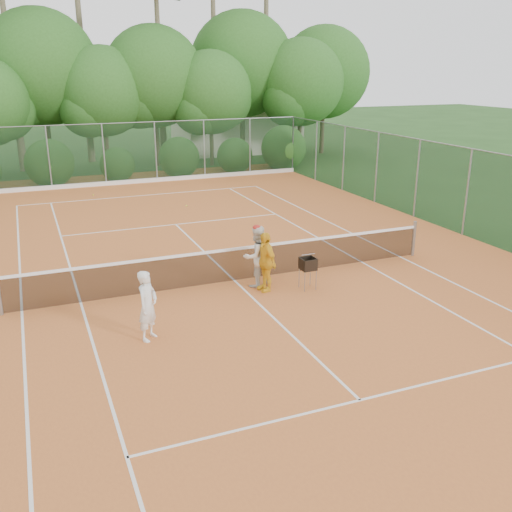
{
  "coord_description": "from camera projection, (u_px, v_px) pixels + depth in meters",
  "views": [
    {
      "loc": [
        -5.04,
        -13.82,
        5.65
      ],
      "look_at": [
        0.14,
        -1.2,
        1.1
      ],
      "focal_mm": 40.0,
      "sensor_mm": 36.0,
      "label": 1
    }
  ],
  "objects": [
    {
      "name": "ball_hopper",
      "position": [
        308.0,
        264.0,
        14.98
      ],
      "size": [
        0.37,
        0.37,
        0.86
      ],
      "rotation": [
        0.0,
        0.0,
        0.03
      ],
      "color": "gray",
      "rests_on": "clay_court"
    },
    {
      "name": "stray_ball_c",
      "position": [
        244.0,
        197.0,
        25.7
      ],
      "size": [
        0.07,
        0.07,
        0.07
      ],
      "primitive_type": "sphere",
      "color": "#B7D732",
      "rests_on": "clay_court"
    },
    {
      "name": "stray_ball_a",
      "position": [
        186.0,
        206.0,
        24.06
      ],
      "size": [
        0.07,
        0.07,
        0.07
      ],
      "primitive_type": "sphere",
      "color": "#D3DF34",
      "rests_on": "clay_court"
    },
    {
      "name": "player_white",
      "position": [
        148.0,
        306.0,
        12.15
      ],
      "size": [
        0.66,
        0.67,
        1.56
      ],
      "primitive_type": "imported",
      "rotation": [
        0.0,
        0.0,
        0.83
      ],
      "color": "silver",
      "rests_on": "clay_court"
    },
    {
      "name": "ground",
      "position": [
        235.0,
        282.0,
        15.73
      ],
      "size": [
        120.0,
        120.0,
        0.0
      ],
      "primitive_type": "plane",
      "color": "#214518",
      "rests_on": "ground"
    },
    {
      "name": "fence_back",
      "position": [
        130.0,
        153.0,
        28.41
      ],
      "size": [
        18.07,
        0.07,
        3.0
      ],
      "color": "#19381E",
      "rests_on": "clay_court"
    },
    {
      "name": "tropical_treeline",
      "position": [
        134.0,
        76.0,
        32.37
      ],
      "size": [
        32.1,
        8.49,
        15.03
      ],
      "color": "brown",
      "rests_on": "ground"
    },
    {
      "name": "player_center_grp",
      "position": [
        257.0,
        256.0,
        15.12
      ],
      "size": [
        0.93,
        0.8,
        1.7
      ],
      "color": "silver",
      "rests_on": "clay_court"
    },
    {
      "name": "clay_court",
      "position": [
        235.0,
        281.0,
        15.73
      ],
      "size": [
        18.0,
        36.0,
        0.02
      ],
      "primitive_type": "cube",
      "color": "#C96B2E",
      "rests_on": "ground"
    },
    {
      "name": "tennis_net",
      "position": [
        235.0,
        263.0,
        15.56
      ],
      "size": [
        11.97,
        0.1,
        1.1
      ],
      "color": "gray",
      "rests_on": "clay_court"
    },
    {
      "name": "club_building",
      "position": [
        236.0,
        129.0,
        39.56
      ],
      "size": [
        8.0,
        5.0,
        3.0
      ],
      "primitive_type": "cube",
      "color": "beige",
      "rests_on": "ground"
    },
    {
      "name": "player_yellow",
      "position": [
        265.0,
        262.0,
        14.84
      ],
      "size": [
        0.51,
        0.97,
        1.59
      ],
      "primitive_type": "imported",
      "rotation": [
        0.0,
        0.0,
        -1.44
      ],
      "color": "yellow",
      "rests_on": "clay_court"
    },
    {
      "name": "court_markings",
      "position": [
        235.0,
        281.0,
        15.72
      ],
      "size": [
        11.03,
        23.83,
        0.01
      ],
      "color": "white",
      "rests_on": "clay_court"
    },
    {
      "name": "stray_ball_b",
      "position": [
        93.0,
        195.0,
        26.09
      ],
      "size": [
        0.07,
        0.07,
        0.07
      ],
      "primitive_type": "sphere",
      "color": "#CED631",
      "rests_on": "clay_court"
    }
  ]
}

